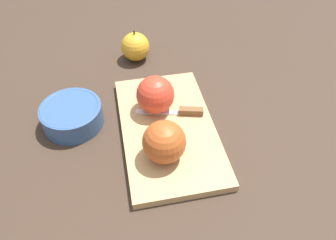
{
  "coord_description": "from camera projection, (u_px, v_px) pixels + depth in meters",
  "views": [
    {
      "loc": [
        -0.5,
        0.1,
        0.56
      ],
      "look_at": [
        0.0,
        0.0,
        0.04
      ],
      "focal_mm": 35.0,
      "sensor_mm": 36.0,
      "label": 1
    }
  ],
  "objects": [
    {
      "name": "knife",
      "position": [
        184.0,
        111.0,
        0.77
      ],
      "size": [
        0.05,
        0.16,
        0.02
      ],
      "rotation": [
        0.0,
        0.0,
        1.32
      ],
      "color": "silver",
      "rests_on": "cutting_board"
    },
    {
      "name": "apple_whole",
      "position": [
        135.0,
        47.0,
        0.93
      ],
      "size": [
        0.08,
        0.08,
        0.09
      ],
      "color": "gold",
      "rests_on": "ground_plane"
    },
    {
      "name": "bowl",
      "position": [
        72.0,
        114.0,
        0.75
      ],
      "size": [
        0.14,
        0.14,
        0.05
      ],
      "color": "#33517F",
      "rests_on": "ground_plane"
    },
    {
      "name": "cutting_board",
      "position": [
        168.0,
        129.0,
        0.75
      ],
      "size": [
        0.37,
        0.21,
        0.02
      ],
      "color": "tan",
      "rests_on": "ground_plane"
    },
    {
      "name": "ground_plane",
      "position": [
        168.0,
        132.0,
        0.76
      ],
      "size": [
        4.0,
        4.0,
        0.0
      ],
      "primitive_type": "plane",
      "color": "#38281E"
    },
    {
      "name": "apple_half_right",
      "position": [
        155.0,
        95.0,
        0.75
      ],
      "size": [
        0.09,
        0.09,
        0.09
      ],
      "rotation": [
        0.0,
        0.0,
        4.46
      ],
      "color": "red",
      "rests_on": "cutting_board"
    },
    {
      "name": "apple_half_left",
      "position": [
        164.0,
        142.0,
        0.65
      ],
      "size": [
        0.09,
        0.09,
        0.09
      ],
      "rotation": [
        0.0,
        0.0,
        1.76
      ],
      "color": "#AD4C1E",
      "rests_on": "cutting_board"
    }
  ]
}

